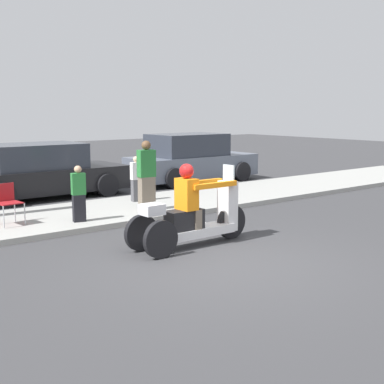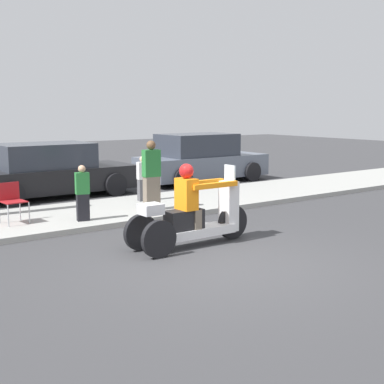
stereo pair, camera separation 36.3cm
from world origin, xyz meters
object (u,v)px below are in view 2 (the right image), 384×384
Objects in this scene: motorcycle_trike at (192,217)px; parked_car_lot_far at (50,172)px; parked_car_lot_center at (201,159)px; spectator_mid_group at (151,177)px; spectator_by_tree at (143,179)px; folding_chair_set_back at (12,198)px; spectator_far_back at (83,194)px.

parked_car_lot_far is (0.00, 6.66, 0.17)m from motorcycle_trike.
parked_car_lot_far is 5.17m from parked_car_lot_center.
parked_car_lot_center is (4.26, 3.80, -0.14)m from spectator_mid_group.
spectator_mid_group is 5.71m from parked_car_lot_center.
motorcycle_trike is 1.54× the size of spectator_mid_group.
parked_car_lot_far is (-1.37, 2.68, 0.04)m from spectator_by_tree.
parked_car_lot_far is at bearing 57.56° from folding_chair_set_back.
spectator_by_tree is 3.01m from parked_car_lot_far.
spectator_by_tree is 2.61m from spectator_far_back.
spectator_by_tree is 0.71× the size of spectator_mid_group.
spectator_far_back is 0.26× the size of parked_car_lot_center.
spectator_mid_group is 3.08m from folding_chair_set_back.
parked_car_lot_far reaches higher than spectator_by_tree.
parked_car_lot_center is at bearing 34.62° from spectator_by_tree.
parked_car_lot_center reaches higher than spectator_by_tree.
parked_car_lot_far is at bearing 103.18° from spectator_mid_group.
spectator_far_back is (-0.87, 2.65, 0.14)m from motorcycle_trike.
parked_car_lot_center is at bearing 41.67° from spectator_mid_group.
motorcycle_trike is 3.94m from folding_chair_set_back.
motorcycle_trike is at bearing -128.07° from parked_car_lot_center.
spectator_by_tree is at bearing 30.71° from spectator_far_back.
spectator_far_back reaches higher than folding_chair_set_back.
spectator_far_back is (-2.24, -1.33, 0.01)m from spectator_by_tree.
spectator_mid_group is 0.36× the size of parked_car_lot_center.
spectator_by_tree is 4.61m from parked_car_lot_center.
spectator_mid_group reaches higher than parked_car_lot_far.
parked_car_lot_far reaches higher than folding_chair_set_back.
parked_car_lot_far is (0.87, 4.01, 0.02)m from spectator_far_back.
parked_car_lot_far is (2.13, 3.34, 0.08)m from folding_chair_set_back.
parked_car_lot_center reaches higher than motorcycle_trike.
parked_car_lot_center is at bearing 51.93° from motorcycle_trike.
motorcycle_trike is 2.79m from spectator_far_back.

